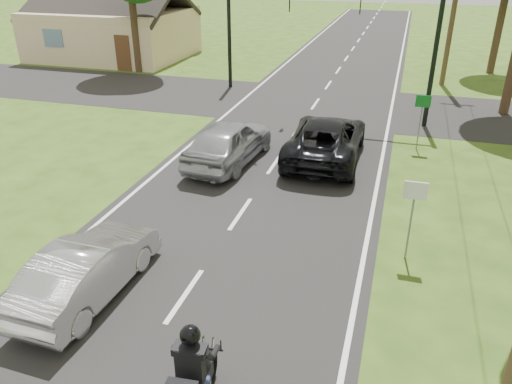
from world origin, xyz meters
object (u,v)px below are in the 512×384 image
dark_suv (326,139)px  sign_white (414,202)px  silver_sedan (88,269)px  silver_suv (229,141)px  sign_green (422,109)px  traffic_signal (392,26)px

dark_suv → sign_white: sign_white is taller
silver_sedan → silver_suv: (0.41, 8.16, 0.13)m
sign_green → silver_suv: bearing=-152.8°
dark_suv → traffic_signal: size_ratio=0.86×
silver_suv → sign_green: 7.38m
silver_sedan → sign_white: size_ratio=1.91×
silver_suv → traffic_signal: size_ratio=0.74×
dark_suv → silver_suv: silver_suv is taller
dark_suv → sign_white: 6.81m
dark_suv → silver_suv: bearing=22.0°
silver_sedan → sign_green: 13.47m
sign_white → silver_sedan: bearing=-152.4°
dark_suv → sign_white: (3.05, -6.04, 0.82)m
dark_suv → traffic_signal: traffic_signal is taller
dark_suv → sign_green: sign_green is taller
sign_green → dark_suv: bearing=-148.8°
sign_white → dark_suv: bearing=116.8°
silver_suv → sign_white: bearing=148.8°
traffic_signal → sign_white: 11.39m
silver_sedan → sign_green: sign_green is taller
dark_suv → silver_sedan: dark_suv is taller
silver_suv → sign_white: (6.32, -4.64, 0.79)m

